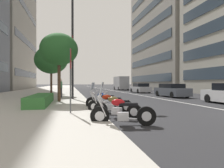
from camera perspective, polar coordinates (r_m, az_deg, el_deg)
sidewalk_right_plaza at (r=36.95m, az=-18.38°, el=-1.86°), size 160.00×10.59×0.15m
lane_centre_stripe at (r=42.52m, az=-1.22°, el=-1.66°), size 110.00×0.16×0.01m
motorcycle_nearest_camera at (r=6.70m, az=2.87°, el=-8.37°), size 0.78×2.20×1.49m
motorcycle_by_sign_pole at (r=8.10m, az=1.28°, el=-7.10°), size 1.39×1.78×1.09m
motorcycle_under_tarp at (r=9.46m, az=-0.67°, el=-6.05°), size 0.90×2.13×1.09m
motorcycle_mid_row at (r=10.79m, az=-2.42°, el=-5.07°), size 1.04×2.01×1.49m
car_mid_block_traffic at (r=21.34m, az=17.09°, el=-1.84°), size 4.55×2.00×1.38m
car_lead_in_lane at (r=29.54m, az=8.31°, el=-1.24°), size 4.23×2.04×1.40m
delivery_van_ahead at (r=41.27m, az=2.66°, el=0.34°), size 5.37×2.16×2.80m
parking_sign_by_curb at (r=8.66m, az=-12.06°, el=3.31°), size 0.32×0.06×2.82m
street_lamp_with_banners at (r=16.89m, az=-10.66°, el=14.58°), size 1.26×2.05×9.45m
clipped_hedge_bed at (r=12.80m, az=-20.16°, el=-4.28°), size 5.26×1.10×0.57m
street_tree_mid_sidewalk at (r=14.44m, az=-15.28°, el=9.71°), size 2.66×2.66×4.82m
street_tree_by_lamp_post at (r=21.55m, az=-17.40°, el=6.75°), size 3.42×3.42×5.20m
pedestrian_on_plaza at (r=17.93m, az=-14.88°, el=-1.20°), size 0.43×0.32×1.67m
office_tower_near_left at (r=50.47m, az=20.74°, el=16.51°), size 23.43×18.99×31.13m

